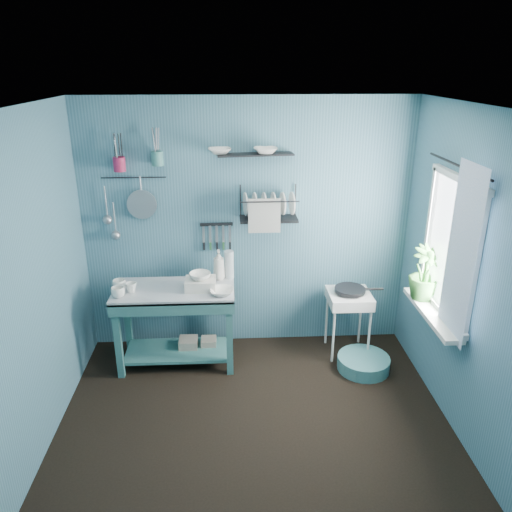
{
  "coord_description": "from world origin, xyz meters",
  "views": [
    {
      "loc": [
        -0.17,
        -3.18,
        2.77
      ],
      "look_at": [
        0.05,
        0.85,
        1.2
      ],
      "focal_mm": 35.0,
      "sensor_mm": 36.0,
      "label": 1
    }
  ],
  "objects_px": {
    "utensil_cup_teal": "(157,158)",
    "mug_mid": "(131,288)",
    "wash_tub": "(200,284)",
    "colander": "(142,204)",
    "storage_tin_small": "(209,347)",
    "hotplate_stand": "(347,323)",
    "utensil_cup_magenta": "(119,164)",
    "dish_rack": "(269,204)",
    "mug_right": "(119,285)",
    "frying_pan": "(350,290)",
    "work_counter": "(176,326)",
    "potted_plant": "(425,273)",
    "storage_tin_large": "(189,349)",
    "soap_bottle": "(219,265)",
    "mug_left": "(118,292)",
    "floor_basin": "(363,363)",
    "water_bottle": "(229,265)"
  },
  "relations": [
    {
      "from": "work_counter",
      "to": "utensil_cup_teal",
      "type": "height_order",
      "value": "utensil_cup_teal"
    },
    {
      "from": "potted_plant",
      "to": "storage_tin_small",
      "type": "xyz_separation_m",
      "value": [
        -1.91,
        0.47,
        -0.97
      ]
    },
    {
      "from": "hotplate_stand",
      "to": "mug_left",
      "type": "bearing_deg",
      "value": -175.54
    },
    {
      "from": "dish_rack",
      "to": "utensil_cup_teal",
      "type": "distance_m",
      "value": 1.11
    },
    {
      "from": "work_counter",
      "to": "floor_basin",
      "type": "bearing_deg",
      "value": -2.27
    },
    {
      "from": "colander",
      "to": "potted_plant",
      "type": "relative_size",
      "value": 0.58
    },
    {
      "from": "frying_pan",
      "to": "potted_plant",
      "type": "xyz_separation_m",
      "value": [
        0.52,
        -0.49,
        0.37
      ]
    },
    {
      "from": "mug_mid",
      "to": "utensil_cup_magenta",
      "type": "distance_m",
      "value": 1.13
    },
    {
      "from": "utensil_cup_magenta",
      "to": "wash_tub",
      "type": "bearing_deg",
      "value": -25.91
    },
    {
      "from": "wash_tub",
      "to": "utensil_cup_magenta",
      "type": "bearing_deg",
      "value": 154.09
    },
    {
      "from": "wash_tub",
      "to": "water_bottle",
      "type": "distance_m",
      "value": 0.37
    },
    {
      "from": "dish_rack",
      "to": "utensil_cup_magenta",
      "type": "relative_size",
      "value": 4.23
    },
    {
      "from": "mug_left",
      "to": "mug_right",
      "type": "xyz_separation_m",
      "value": [
        -0.02,
        0.16,
        0.0
      ]
    },
    {
      "from": "mug_mid",
      "to": "floor_basin",
      "type": "height_order",
      "value": "mug_mid"
    },
    {
      "from": "mug_right",
      "to": "frying_pan",
      "type": "height_order",
      "value": "mug_right"
    },
    {
      "from": "mug_left",
      "to": "hotplate_stand",
      "type": "distance_m",
      "value": 2.25
    },
    {
      "from": "work_counter",
      "to": "utensil_cup_magenta",
      "type": "xyz_separation_m",
      "value": [
        -0.46,
        0.33,
        1.5
      ]
    },
    {
      "from": "potted_plant",
      "to": "mug_right",
      "type": "bearing_deg",
      "value": 171.74
    },
    {
      "from": "storage_tin_small",
      "to": "soap_bottle",
      "type": "bearing_deg",
      "value": 45.0
    },
    {
      "from": "storage_tin_large",
      "to": "frying_pan",
      "type": "bearing_deg",
      "value": 1.52
    },
    {
      "from": "hotplate_stand",
      "to": "utensil_cup_magenta",
      "type": "distance_m",
      "value": 2.68
    },
    {
      "from": "utensil_cup_teal",
      "to": "storage_tin_small",
      "type": "height_order",
      "value": "utensil_cup_teal"
    },
    {
      "from": "mug_mid",
      "to": "potted_plant",
      "type": "relative_size",
      "value": 0.21
    },
    {
      "from": "dish_rack",
      "to": "utensil_cup_magenta",
      "type": "height_order",
      "value": "utensil_cup_magenta"
    },
    {
      "from": "mug_mid",
      "to": "floor_basin",
      "type": "relative_size",
      "value": 0.2
    },
    {
      "from": "work_counter",
      "to": "colander",
      "type": "distance_m",
      "value": 1.21
    },
    {
      "from": "wash_tub",
      "to": "hotplate_stand",
      "type": "distance_m",
      "value": 1.54
    },
    {
      "from": "floor_basin",
      "to": "water_bottle",
      "type": "bearing_deg",
      "value": 160.57
    },
    {
      "from": "mug_right",
      "to": "floor_basin",
      "type": "height_order",
      "value": "mug_right"
    },
    {
      "from": "wash_tub",
      "to": "soap_bottle",
      "type": "height_order",
      "value": "soap_bottle"
    },
    {
      "from": "potted_plant",
      "to": "work_counter",
      "type": "bearing_deg",
      "value": 169.91
    },
    {
      "from": "dish_rack",
      "to": "utensil_cup_teal",
      "type": "bearing_deg",
      "value": 177.39
    },
    {
      "from": "wash_tub",
      "to": "utensil_cup_teal",
      "type": "relative_size",
      "value": 2.15
    },
    {
      "from": "mug_right",
      "to": "storage_tin_small",
      "type": "bearing_deg",
      "value": 5.71
    },
    {
      "from": "soap_bottle",
      "to": "potted_plant",
      "type": "distance_m",
      "value": 1.89
    },
    {
      "from": "storage_tin_large",
      "to": "floor_basin",
      "type": "bearing_deg",
      "value": -9.37
    },
    {
      "from": "mug_left",
      "to": "utensil_cup_magenta",
      "type": "bearing_deg",
      "value": 87.82
    },
    {
      "from": "storage_tin_small",
      "to": "mug_right",
      "type": "bearing_deg",
      "value": -174.29
    },
    {
      "from": "soap_bottle",
      "to": "colander",
      "type": "height_order",
      "value": "colander"
    },
    {
      "from": "water_bottle",
      "to": "colander",
      "type": "relative_size",
      "value": 1.0
    },
    {
      "from": "mug_right",
      "to": "dish_rack",
      "type": "bearing_deg",
      "value": 11.1
    },
    {
      "from": "potted_plant",
      "to": "floor_basin",
      "type": "xyz_separation_m",
      "value": [
        -0.42,
        0.16,
        -1.0
      ]
    },
    {
      "from": "colander",
      "to": "storage_tin_small",
      "type": "height_order",
      "value": "colander"
    },
    {
      "from": "frying_pan",
      "to": "utensil_cup_magenta",
      "type": "height_order",
      "value": "utensil_cup_magenta"
    },
    {
      "from": "dish_rack",
      "to": "storage_tin_small",
      "type": "height_order",
      "value": "dish_rack"
    },
    {
      "from": "wash_tub",
      "to": "soap_bottle",
      "type": "relative_size",
      "value": 0.94
    },
    {
      "from": "utensil_cup_teal",
      "to": "mug_mid",
      "type": "bearing_deg",
      "value": -124.58
    },
    {
      "from": "work_counter",
      "to": "mug_mid",
      "type": "relative_size",
      "value": 11.23
    },
    {
      "from": "utensil_cup_teal",
      "to": "storage_tin_large",
      "type": "height_order",
      "value": "utensil_cup_teal"
    },
    {
      "from": "frying_pan",
      "to": "potted_plant",
      "type": "height_order",
      "value": "potted_plant"
    }
  ]
}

